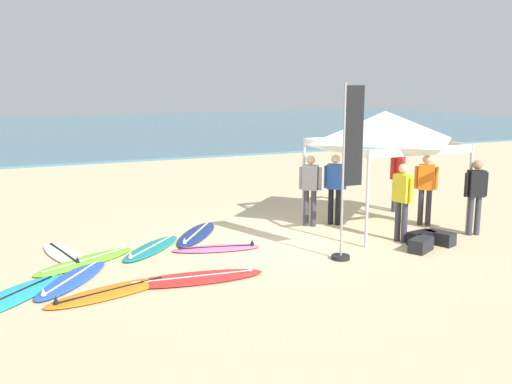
{
  "coord_description": "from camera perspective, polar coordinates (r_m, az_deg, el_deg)",
  "views": [
    {
      "loc": [
        -5.41,
        -10.93,
        3.41
      ],
      "look_at": [
        -0.34,
        0.58,
        1.0
      ],
      "focal_mm": 40.39,
      "sensor_mm": 36.0,
      "label": 1
    }
  ],
  "objects": [
    {
      "name": "gear_bag_by_pole",
      "position": [
        12.91,
        17.76,
        -4.35
      ],
      "size": [
        0.5,
        0.67,
        0.28
      ],
      "primitive_type": "cube",
      "rotation": [
        0.0,
        0.0,
        1.91
      ],
      "color": "#232328",
      "rests_on": "ground"
    },
    {
      "name": "canopy_tent",
      "position": [
        13.81,
        12.64,
        6.34
      ],
      "size": [
        2.87,
        2.87,
        2.75
      ],
      "color": "#B7B7BC",
      "rests_on": "ground"
    },
    {
      "name": "surfboard_red",
      "position": [
        10.22,
        -6.16,
        -8.49
      ],
      "size": [
        2.57,
        0.92,
        0.19
      ],
      "color": "red",
      "rests_on": "ground"
    },
    {
      "name": "person_blue",
      "position": [
        13.94,
        7.83,
        0.75
      ],
      "size": [
        0.41,
        0.43,
        1.71
      ],
      "color": "black",
      "rests_on": "ground"
    },
    {
      "name": "gear_bag_on_sand",
      "position": [
        12.79,
        16.11,
        -4.4
      ],
      "size": [
        0.64,
        0.41,
        0.28
      ],
      "primitive_type": "cube",
      "rotation": [
        0.0,
        0.0,
        0.16
      ],
      "color": "black",
      "rests_on": "ground"
    },
    {
      "name": "person_orange",
      "position": [
        14.33,
        16.47,
        0.67
      ],
      "size": [
        0.44,
        0.4,
        1.71
      ],
      "color": "#2D2D33",
      "rests_on": "ground"
    },
    {
      "name": "ground_plane",
      "position": [
        12.66,
        2.49,
        -4.78
      ],
      "size": [
        80.0,
        80.0,
        0.0
      ],
      "primitive_type": "plane",
      "color": "beige"
    },
    {
      "name": "person_red",
      "position": [
        15.72,
        13.84,
        1.67
      ],
      "size": [
        0.53,
        0.32,
        1.71
      ],
      "color": "#383842",
      "rests_on": "ground"
    },
    {
      "name": "surfboard_teal",
      "position": [
        12.11,
        -10.32,
        -5.5
      ],
      "size": [
        1.78,
        1.86,
        0.19
      ],
      "color": "#19847F",
      "rests_on": "ground"
    },
    {
      "name": "surfboard_blue",
      "position": [
        10.61,
        -17.77,
        -8.23
      ],
      "size": [
        1.74,
        2.1,
        0.19
      ],
      "color": "blue",
      "rests_on": "ground"
    },
    {
      "name": "banner_flag",
      "position": [
        11.14,
        9.09,
        1.23
      ],
      "size": [
        0.6,
        0.36,
        3.4
      ],
      "color": "#99999E",
      "rests_on": "ground"
    },
    {
      "name": "sea",
      "position": [
        43.21,
        -16.58,
        5.94
      ],
      "size": [
        80.0,
        36.0,
        0.1
      ],
      "primitive_type": "cube",
      "color": "teal",
      "rests_on": "ground"
    },
    {
      "name": "surfboard_white",
      "position": [
        12.14,
        -18.5,
        -5.86
      ],
      "size": [
        0.94,
        2.0,
        0.19
      ],
      "color": "white",
      "rests_on": "ground"
    },
    {
      "name": "person_grey",
      "position": [
        13.72,
        5.39,
        0.64
      ],
      "size": [
        0.44,
        0.4,
        1.71
      ],
      "color": "#383842",
      "rests_on": "ground"
    },
    {
      "name": "surfboard_navy",
      "position": [
        13.07,
        -5.92,
        -4.17
      ],
      "size": [
        1.72,
        2.12,
        0.19
      ],
      "color": "navy",
      "rests_on": "ground"
    },
    {
      "name": "person_yellow",
      "position": [
        12.71,
        14.29,
        -0.47
      ],
      "size": [
        0.29,
        0.54,
        1.71
      ],
      "color": "#383842",
      "rests_on": "ground"
    },
    {
      "name": "person_black",
      "position": [
        13.76,
        20.93,
        -0.01
      ],
      "size": [
        0.53,
        0.31,
        1.71
      ],
      "color": "#383842",
      "rests_on": "ground"
    },
    {
      "name": "surfboard_cyan",
      "position": [
        10.04,
        -23.62,
        -9.73
      ],
      "size": [
        2.24,
        2.25,
        0.19
      ],
      "color": "#23B2CC",
      "rests_on": "ground"
    },
    {
      "name": "surfboard_pink",
      "position": [
        11.94,
        -3.88,
        -5.58
      ],
      "size": [
        1.89,
        0.88,
        0.19
      ],
      "color": "pink",
      "rests_on": "ground"
    },
    {
      "name": "gear_bag_near_tent",
      "position": [
        12.26,
        16.02,
        -5.05
      ],
      "size": [
        0.68,
        0.57,
        0.28
      ],
      "primitive_type": "cube",
      "rotation": [
        0.0,
        0.0,
        0.49
      ],
      "color": "#232328",
      "rests_on": "ground"
    },
    {
      "name": "surfboard_orange",
      "position": [
        9.83,
        -14.21,
        -9.56
      ],
      "size": [
        2.31,
        1.21,
        0.19
      ],
      "color": "orange",
      "rests_on": "ground"
    },
    {
      "name": "surfboard_lime",
      "position": [
        11.56,
        -16.49,
        -6.59
      ],
      "size": [
        2.23,
        1.64,
        0.19
      ],
      "color": "#7AD12D",
      "rests_on": "ground"
    }
  ]
}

